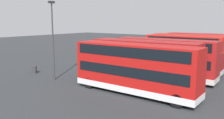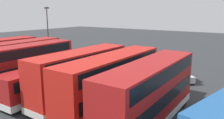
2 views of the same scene
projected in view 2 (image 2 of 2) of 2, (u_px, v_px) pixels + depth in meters
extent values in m
plane|color=#2D3033|center=(112.00, 71.00, 30.51)|extent=(140.00, 140.00, 0.00)
cube|color=#A51919|center=(150.00, 92.00, 15.52)|extent=(2.64, 11.23, 4.20)
cube|color=silver|center=(149.00, 116.00, 15.90)|extent=(2.68, 11.27, 0.55)
cube|color=black|center=(150.00, 94.00, 15.56)|extent=(2.69, 10.43, 0.90)
cube|color=black|center=(151.00, 71.00, 15.21)|extent=(2.69, 10.43, 0.90)
cube|color=black|center=(176.00, 76.00, 20.12)|extent=(2.25, 0.08, 1.10)
cylinder|color=black|center=(158.00, 96.00, 19.94)|extent=(0.31, 1.10, 1.10)
cylinder|color=black|center=(183.00, 101.00, 18.70)|extent=(0.31, 1.10, 1.10)
cube|color=red|center=(113.00, 81.00, 18.02)|extent=(2.60, 11.59, 4.20)
cube|color=silver|center=(113.00, 102.00, 18.40)|extent=(2.64, 11.63, 0.55)
cube|color=black|center=(113.00, 83.00, 18.06)|extent=(2.66, 10.79, 0.90)
cube|color=black|center=(113.00, 63.00, 17.70)|extent=(2.66, 10.79, 0.90)
cube|color=black|center=(144.00, 68.00, 22.76)|extent=(2.25, 0.07, 1.10)
cylinder|color=black|center=(128.00, 86.00, 22.58)|extent=(0.30, 1.10, 1.10)
cylinder|color=black|center=(148.00, 90.00, 21.34)|extent=(0.30, 1.10, 1.10)
cube|color=red|center=(81.00, 74.00, 19.93)|extent=(2.64, 10.57, 4.20)
cube|color=silver|center=(82.00, 93.00, 20.31)|extent=(2.68, 10.61, 0.55)
cube|color=black|center=(81.00, 76.00, 19.97)|extent=(2.69, 9.77, 0.90)
cube|color=black|center=(81.00, 58.00, 19.62)|extent=(2.69, 9.77, 0.90)
cube|color=black|center=(115.00, 65.00, 24.22)|extent=(2.25, 0.08, 1.10)
cylinder|color=black|center=(99.00, 81.00, 24.06)|extent=(0.31, 1.10, 1.10)
cylinder|color=black|center=(116.00, 85.00, 22.80)|extent=(0.31, 1.10, 1.10)
cylinder|color=black|center=(39.00, 105.00, 17.86)|extent=(0.31, 1.10, 1.10)
cylinder|color=black|center=(58.00, 112.00, 16.60)|extent=(0.31, 1.10, 1.10)
cube|color=#A51919|center=(50.00, 79.00, 21.33)|extent=(2.87, 10.26, 2.60)
cube|color=silver|center=(51.00, 89.00, 21.54)|extent=(2.91, 10.30, 0.55)
cube|color=black|center=(50.00, 73.00, 21.20)|extent=(2.90, 9.46, 0.90)
cube|color=black|center=(84.00, 63.00, 25.41)|extent=(2.25, 0.13, 1.10)
cylinder|color=black|center=(69.00, 78.00, 25.19)|extent=(0.33, 1.11, 1.10)
cylinder|color=black|center=(84.00, 82.00, 24.00)|extent=(0.33, 1.11, 1.10)
cylinder|color=black|center=(9.00, 99.00, 19.12)|extent=(0.33, 1.11, 1.10)
cylinder|color=black|center=(26.00, 105.00, 17.93)|extent=(0.33, 1.11, 1.10)
cube|color=#A51919|center=(26.00, 65.00, 23.51)|extent=(2.90, 11.42, 4.20)
cube|color=silver|center=(27.00, 81.00, 23.89)|extent=(2.94, 11.46, 0.55)
cube|color=black|center=(26.00, 67.00, 23.55)|extent=(2.93, 10.62, 0.90)
cube|color=black|center=(25.00, 51.00, 23.19)|extent=(2.93, 10.62, 0.90)
cube|color=black|center=(65.00, 58.00, 28.23)|extent=(2.25, 0.13, 1.10)
cylinder|color=black|center=(51.00, 72.00, 28.01)|extent=(0.33, 1.11, 1.10)
cylinder|color=black|center=(64.00, 74.00, 26.82)|extent=(0.33, 1.11, 1.10)
cube|color=#A51919|center=(16.00, 60.00, 26.01)|extent=(2.99, 11.69, 4.20)
cube|color=silver|center=(18.00, 75.00, 26.40)|extent=(3.03, 11.73, 0.55)
cube|color=black|center=(16.00, 61.00, 26.05)|extent=(3.02, 10.89, 0.90)
cube|color=black|center=(15.00, 47.00, 25.70)|extent=(3.02, 10.89, 0.90)
cube|color=black|center=(54.00, 54.00, 30.87)|extent=(2.25, 0.15, 1.10)
cylinder|color=black|center=(41.00, 67.00, 30.63)|extent=(0.34, 1.11, 1.10)
cylinder|color=black|center=(52.00, 69.00, 29.45)|extent=(0.34, 1.11, 1.10)
cube|color=black|center=(32.00, 52.00, 32.01)|extent=(2.25, 0.07, 1.10)
cylinder|color=black|center=(19.00, 64.00, 31.84)|extent=(0.31, 1.10, 1.10)
cylinder|color=black|center=(29.00, 67.00, 30.60)|extent=(0.31, 1.10, 1.10)
cube|color=black|center=(148.00, 63.00, 32.56)|extent=(3.37, 4.41, 0.70)
cube|color=black|center=(148.00, 59.00, 32.62)|extent=(2.53, 2.89, 0.55)
cylinder|color=black|center=(154.00, 67.00, 31.11)|extent=(0.48, 0.67, 0.64)
cylinder|color=black|center=(142.00, 67.00, 31.36)|extent=(0.48, 0.67, 0.64)
cylinder|color=black|center=(153.00, 63.00, 33.85)|extent=(0.48, 0.67, 0.64)
cylinder|color=black|center=(143.00, 63.00, 34.09)|extent=(0.48, 0.67, 0.64)
cube|color=silver|center=(179.00, 76.00, 26.26)|extent=(4.26, 4.23, 0.70)
cube|color=black|center=(178.00, 70.00, 26.32)|extent=(2.95, 2.94, 0.55)
cylinder|color=black|center=(192.00, 81.00, 25.01)|extent=(0.61, 0.61, 0.64)
cylinder|color=black|center=(179.00, 82.00, 24.71)|extent=(0.61, 0.61, 0.64)
cylinder|color=black|center=(179.00, 74.00, 27.89)|extent=(0.61, 0.61, 0.64)
cylinder|color=black|center=(167.00, 74.00, 27.60)|extent=(0.61, 0.61, 0.64)
cylinder|color=#38383D|center=(48.00, 36.00, 35.32)|extent=(0.16, 0.16, 8.41)
cube|color=#262628|center=(46.00, 8.00, 34.41)|extent=(0.70, 0.30, 0.24)
cylinder|color=#333338|center=(73.00, 55.00, 39.52)|extent=(0.60, 0.60, 0.95)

